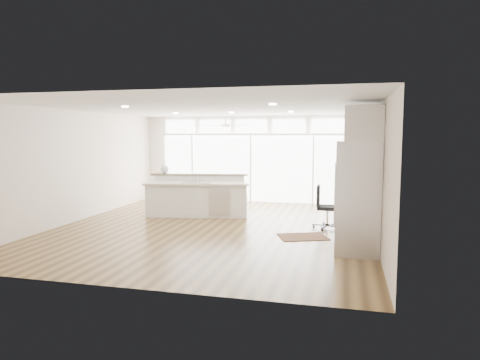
# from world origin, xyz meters

# --- Properties ---
(floor) EXTENTS (7.00, 8.00, 0.02)m
(floor) POSITION_xyz_m (0.00, 0.00, -0.01)
(floor) COLOR #453015
(floor) RESTS_ON ground
(ceiling) EXTENTS (7.00, 8.00, 0.02)m
(ceiling) POSITION_xyz_m (0.00, 0.00, 2.70)
(ceiling) COLOR silver
(ceiling) RESTS_ON wall_back
(wall_back) EXTENTS (7.00, 0.04, 2.70)m
(wall_back) POSITION_xyz_m (0.00, 4.00, 1.35)
(wall_back) COLOR silver
(wall_back) RESTS_ON floor
(wall_front) EXTENTS (7.00, 0.04, 2.70)m
(wall_front) POSITION_xyz_m (0.00, -4.00, 1.35)
(wall_front) COLOR silver
(wall_front) RESTS_ON floor
(wall_left) EXTENTS (0.04, 8.00, 2.70)m
(wall_left) POSITION_xyz_m (-3.50, 0.00, 1.35)
(wall_left) COLOR silver
(wall_left) RESTS_ON floor
(wall_right) EXTENTS (0.04, 8.00, 2.70)m
(wall_right) POSITION_xyz_m (3.50, 0.00, 1.35)
(wall_right) COLOR silver
(wall_right) RESTS_ON floor
(glass_wall) EXTENTS (5.80, 0.06, 2.08)m
(glass_wall) POSITION_xyz_m (0.00, 3.94, 1.05)
(glass_wall) COLOR white
(glass_wall) RESTS_ON wall_back
(transom_row) EXTENTS (5.90, 0.06, 0.40)m
(transom_row) POSITION_xyz_m (0.00, 3.94, 2.38)
(transom_row) COLOR white
(transom_row) RESTS_ON wall_back
(desk_window) EXTENTS (0.04, 0.85, 0.85)m
(desk_window) POSITION_xyz_m (3.46, 0.30, 1.55)
(desk_window) COLOR white
(desk_window) RESTS_ON wall_right
(ceiling_fan) EXTENTS (1.16, 1.16, 0.32)m
(ceiling_fan) POSITION_xyz_m (-0.50, 2.80, 2.48)
(ceiling_fan) COLOR white
(ceiling_fan) RESTS_ON ceiling
(recessed_lights) EXTENTS (3.40, 3.00, 0.02)m
(recessed_lights) POSITION_xyz_m (0.00, 0.20, 2.68)
(recessed_lights) COLOR beige
(recessed_lights) RESTS_ON ceiling
(oven_cabinet) EXTENTS (0.64, 1.20, 2.50)m
(oven_cabinet) POSITION_xyz_m (3.17, 1.80, 1.25)
(oven_cabinet) COLOR white
(oven_cabinet) RESTS_ON floor
(desk_nook) EXTENTS (0.72, 1.30, 0.76)m
(desk_nook) POSITION_xyz_m (3.13, 0.30, 0.38)
(desk_nook) COLOR white
(desk_nook) RESTS_ON floor
(upper_cabinets) EXTENTS (0.64, 1.30, 0.64)m
(upper_cabinets) POSITION_xyz_m (3.17, 0.30, 2.35)
(upper_cabinets) COLOR white
(upper_cabinets) RESTS_ON wall_right
(refrigerator) EXTENTS (0.76, 0.90, 2.00)m
(refrigerator) POSITION_xyz_m (3.11, -1.35, 1.00)
(refrigerator) COLOR silver
(refrigerator) RESTS_ON floor
(fridge_cabinet) EXTENTS (0.64, 0.90, 0.60)m
(fridge_cabinet) POSITION_xyz_m (3.17, -1.35, 2.30)
(fridge_cabinet) COLOR white
(fridge_cabinet) RESTS_ON wall_right
(framed_photos) EXTENTS (0.06, 0.22, 0.80)m
(framed_photos) POSITION_xyz_m (3.46, 0.92, 1.40)
(framed_photos) COLOR black
(framed_photos) RESTS_ON wall_right
(kitchen_island) EXTENTS (2.85, 1.51, 1.08)m
(kitchen_island) POSITION_xyz_m (-0.84, 1.27, 0.54)
(kitchen_island) COLOR white
(kitchen_island) RESTS_ON floor
(rug) EXTENTS (1.17, 1.02, 0.01)m
(rug) POSITION_xyz_m (2.06, -0.43, 0.01)
(rug) COLOR #3A1F12
(rug) RESTS_ON floor
(office_chair) EXTENTS (0.51, 0.47, 0.97)m
(office_chair) POSITION_xyz_m (2.52, 0.51, 0.49)
(office_chair) COLOR black
(office_chair) RESTS_ON floor
(fishbowl) EXTENTS (0.26, 0.26, 0.22)m
(fishbowl) POSITION_xyz_m (-1.85, 1.49, 1.19)
(fishbowl) COLOR silver
(fishbowl) RESTS_ON kitchen_island
(monitor) EXTENTS (0.09, 0.51, 0.43)m
(monitor) POSITION_xyz_m (3.05, 0.30, 0.97)
(monitor) COLOR black
(monitor) RESTS_ON desk_nook
(keyboard) EXTENTS (0.15, 0.30, 0.01)m
(keyboard) POSITION_xyz_m (2.88, 0.30, 0.77)
(keyboard) COLOR white
(keyboard) RESTS_ON desk_nook
(potted_plant) EXTENTS (0.31, 0.33, 0.23)m
(potted_plant) POSITION_xyz_m (3.17, 1.80, 2.62)
(potted_plant) COLOR #2E5625
(potted_plant) RESTS_ON oven_cabinet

